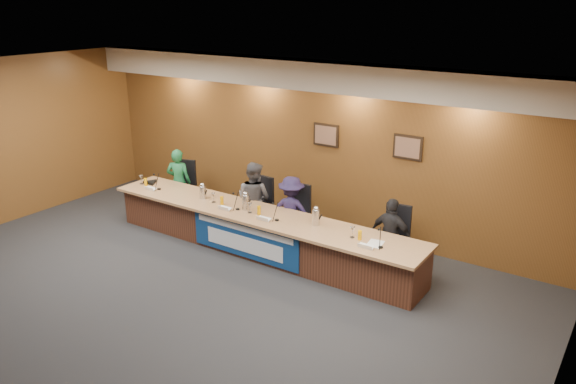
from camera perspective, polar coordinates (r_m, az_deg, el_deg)
name	(u,v)px	position (r m, az deg, el deg)	size (l,w,h in m)	color
floor	(159,311)	(8.43, -12.94, -11.67)	(10.00, 10.00, 0.00)	black
ceiling	(140,86)	(7.35, -14.81, 10.32)	(10.00, 8.00, 0.04)	silver
wall_back	(308,145)	(10.69, 2.09, 4.81)	(10.00, 0.04, 3.20)	brown
wall_right	(552,320)	(5.50, 25.21, -11.68)	(0.04, 8.00, 3.20)	brown
soffit	(302,74)	(10.23, 1.42, 11.87)	(10.00, 0.50, 0.50)	beige
dais_body	(259,233)	(9.85, -2.96, -4.19)	(6.00, 0.80, 0.70)	#472517
dais_top	(257,214)	(9.67, -3.17, -2.25)	(6.10, 0.95, 0.05)	#A3754B
banner	(244,240)	(9.54, -4.46, -4.84)	(2.20, 0.02, 0.65)	navy
banner_text_upper	(244,229)	(9.45, -4.54, -3.76)	(2.00, 0.01, 0.10)	silver
banner_text_lower	(244,244)	(9.56, -4.49, -5.30)	(1.60, 0.01, 0.28)	silver
wall_photo_left	(326,135)	(10.41, 3.90, 5.80)	(0.52, 0.04, 0.42)	black
wall_photo_right	(408,147)	(9.73, 12.08, 4.46)	(0.52, 0.04, 0.42)	black
panelist_a	(179,182)	(11.65, -11.03, 1.01)	(0.50, 0.33, 1.38)	#196035
panelist_b	(254,199)	(10.43, -3.49, -0.71)	(0.69, 0.54, 1.42)	#4F4D52
panelist_c	(291,211)	(10.00, 0.35, -1.98)	(0.83, 0.48, 1.29)	#20193E
panelist_d	(391,236)	(9.16, 10.44, -4.44)	(0.74, 0.31, 1.27)	black
office_chair_a	(183,190)	(11.78, -10.62, 0.18)	(0.48, 0.48, 0.08)	black
office_chair_b	(257,209)	(10.58, -3.14, -1.72)	(0.48, 0.48, 0.08)	black
office_chair_c	(294,218)	(10.13, 0.66, -2.67)	(0.48, 0.48, 0.08)	black
office_chair_d	(393,243)	(9.30, 10.63, -5.10)	(0.48, 0.48, 0.08)	black
nameplate_a	(149,188)	(11.05, -13.94, 0.37)	(0.24, 0.06, 0.09)	white
microphone_a	(159,189)	(11.07, -12.96, 0.30)	(0.07, 0.07, 0.02)	black
juice_glass_a	(146,182)	(11.34, -14.26, 0.99)	(0.06, 0.06, 0.15)	#ECA300
water_glass_a	(141,180)	(11.45, -14.69, 1.21)	(0.08, 0.08, 0.18)	silver
nameplate_b	(223,208)	(9.79, -6.59, -1.62)	(0.24, 0.06, 0.09)	white
microphone_b	(238,209)	(9.81, -5.15, -1.74)	(0.07, 0.07, 0.02)	black
juice_glass_b	(222,201)	(10.06, -6.74, -0.87)	(0.06, 0.06, 0.15)	#ECA300
water_glass_b	(213,198)	(10.18, -7.59, -0.56)	(0.08, 0.08, 0.18)	silver
nameplate_c	(262,219)	(9.28, -2.62, -2.71)	(0.24, 0.06, 0.09)	white
microphone_c	(277,220)	(9.31, -1.15, -2.86)	(0.07, 0.07, 0.02)	black
juice_glass_c	(259,210)	(9.56, -2.97, -1.85)	(0.06, 0.06, 0.15)	#ECA300
water_glass_c	(250,208)	(9.63, -3.90, -1.61)	(0.08, 0.08, 0.18)	silver
nameplate_d	(365,246)	(8.35, 7.82, -5.48)	(0.24, 0.06, 0.09)	white
microphone_d	(381,247)	(8.43, 9.39, -5.56)	(0.07, 0.07, 0.02)	black
juice_glass_d	(360,235)	(8.63, 7.30, -4.38)	(0.06, 0.06, 0.15)	#ECA300
water_glass_d	(352,232)	(8.69, 6.57, -4.08)	(0.08, 0.08, 0.18)	silver
carafe_left	(203,192)	(10.41, -8.65, -0.04)	(0.13, 0.13, 0.23)	silver
carafe_mid	(246,202)	(9.77, -4.32, -1.06)	(0.13, 0.13, 0.26)	silver
carafe_right	(316,217)	(9.10, 2.87, -2.60)	(0.13, 0.13, 0.26)	silver
speakerphone	(151,182)	(11.46, -13.77, 0.96)	(0.32, 0.32, 0.05)	black
paper_stack	(375,244)	(8.56, 8.84, -5.21)	(0.22, 0.30, 0.01)	white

